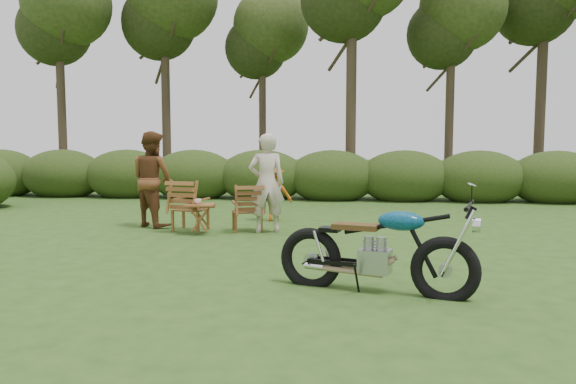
# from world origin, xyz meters

# --- Properties ---
(ground) EXTENTS (80.00, 80.00, 0.00)m
(ground) POSITION_xyz_m (0.00, 0.00, 0.00)
(ground) COLOR #254617
(ground) RESTS_ON ground
(tree_line) EXTENTS (22.52, 11.62, 8.14)m
(tree_line) POSITION_xyz_m (0.50, 9.74, 3.81)
(tree_line) COLOR #3A2E1F
(tree_line) RESTS_ON ground
(motorcycle) EXTENTS (2.27, 1.35, 1.22)m
(motorcycle) POSITION_xyz_m (0.87, -0.52, 0.00)
(motorcycle) COLOR #0D72A9
(motorcycle) RESTS_ON ground
(lawn_chair_right) EXTENTS (0.75, 0.75, 0.86)m
(lawn_chair_right) POSITION_xyz_m (-1.33, 3.37, 0.00)
(lawn_chair_right) COLOR brown
(lawn_chair_right) RESTS_ON ground
(lawn_chair_left) EXTENTS (0.75, 0.75, 0.94)m
(lawn_chair_left) POSITION_xyz_m (-2.38, 3.29, 0.00)
(lawn_chair_left) COLOR brown
(lawn_chair_left) RESTS_ON ground
(side_table) EXTENTS (0.58, 0.50, 0.54)m
(side_table) POSITION_xyz_m (-2.08, 2.90, 0.27)
(side_table) COLOR brown
(side_table) RESTS_ON ground
(cup) EXTENTS (0.15, 0.15, 0.10)m
(cup) POSITION_xyz_m (-2.13, 2.90, 0.59)
(cup) COLOR beige
(cup) RESTS_ON side_table
(adult_a) EXTENTS (0.76, 0.61, 1.80)m
(adult_a) POSITION_xyz_m (-0.95, 3.26, 0.00)
(adult_a) COLOR beige
(adult_a) RESTS_ON ground
(adult_b) EXTENTS (1.13, 1.07, 1.84)m
(adult_b) POSITION_xyz_m (-3.25, 3.69, 0.00)
(adult_b) COLOR brown
(adult_b) RESTS_ON ground
(child) EXTENTS (0.80, 0.51, 1.17)m
(child) POSITION_xyz_m (-1.03, 4.70, 0.00)
(child) COLOR #BE5611
(child) RESTS_ON ground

